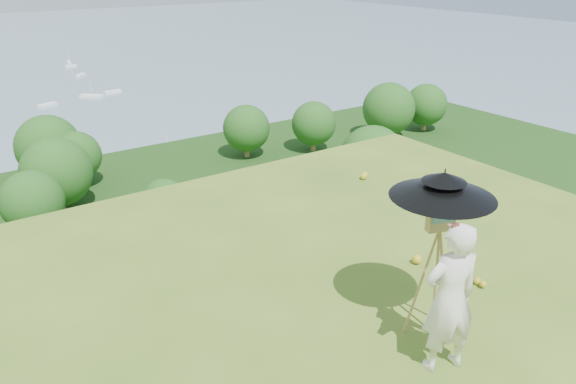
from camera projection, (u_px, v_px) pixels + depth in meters
slope_trees at (5, 265)px, 37.55m from camera, size 110.00×50.00×6.00m
painter at (450, 299)px, 5.79m from camera, size 0.72×0.57×1.74m
field_easel at (435, 270)px, 6.36m from camera, size 0.81×0.81×1.68m
sun_umbrella at (442, 198)px, 6.05m from camera, size 1.54×1.54×0.68m
painter_cap at (459, 228)px, 5.47m from camera, size 0.23×0.26×0.10m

